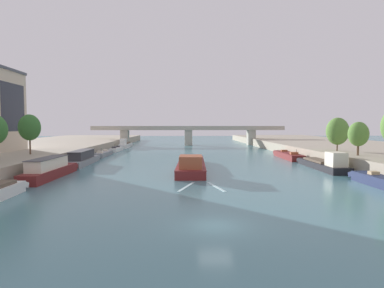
{
  "coord_description": "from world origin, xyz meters",
  "views": [
    {
      "loc": [
        -2.48,
        -23.19,
        7.44
      ],
      "look_at": [
        0.0,
        53.78,
        2.9
      ],
      "focal_mm": 29.92,
      "sensor_mm": 36.0,
      "label": 1
    }
  ],
  "objects_px": {
    "moored_boat_left_lone": "(50,169)",
    "tree_left_second": "(30,128)",
    "moored_boat_left_second": "(83,158)",
    "moored_boat_right_second": "(288,155)",
    "tree_right_second": "(338,131)",
    "moored_boat_right_gap_after": "(324,164)",
    "tree_right_midway": "(358,134)",
    "moored_boat_left_near": "(104,154)",
    "moored_boat_left_far": "(117,149)",
    "bridge_far": "(188,133)",
    "moored_boat_left_end": "(125,145)",
    "barge_midriver": "(191,164)"
  },
  "relations": [
    {
      "from": "moored_boat_left_lone",
      "to": "tree_left_second",
      "type": "distance_m",
      "value": 13.99
    },
    {
      "from": "moored_boat_left_lone",
      "to": "moored_boat_left_second",
      "type": "xyz_separation_m",
      "value": [
        -0.22,
        15.73,
        -0.09
      ]
    },
    {
      "from": "moored_boat_right_second",
      "to": "tree_right_second",
      "type": "bearing_deg",
      "value": -58.73
    },
    {
      "from": "moored_boat_right_gap_after",
      "to": "moored_boat_right_second",
      "type": "distance_m",
      "value": 17.91
    },
    {
      "from": "moored_boat_right_gap_after",
      "to": "tree_right_midway",
      "type": "distance_m",
      "value": 7.31
    },
    {
      "from": "moored_boat_left_near",
      "to": "moored_boat_left_far",
      "type": "relative_size",
      "value": 1.21
    },
    {
      "from": "tree_right_second",
      "to": "tree_right_midway",
      "type": "bearing_deg",
      "value": -95.71
    },
    {
      "from": "moored_boat_right_gap_after",
      "to": "moored_boat_right_second",
      "type": "bearing_deg",
      "value": 90.35
    },
    {
      "from": "moored_boat_left_second",
      "to": "tree_right_midway",
      "type": "distance_m",
      "value": 49.15
    },
    {
      "from": "moored_boat_left_far",
      "to": "bridge_far",
      "type": "xyz_separation_m",
      "value": [
        21.18,
        27.18,
        4.12
      ]
    },
    {
      "from": "moored_boat_left_near",
      "to": "moored_boat_left_far",
      "type": "xyz_separation_m",
      "value": [
        0.32,
        14.04,
        0.03
      ]
    },
    {
      "from": "moored_boat_left_far",
      "to": "moored_boat_left_end",
      "type": "xyz_separation_m",
      "value": [
        -0.01,
        14.47,
        0.4
      ]
    },
    {
      "from": "moored_boat_right_gap_after",
      "to": "tree_right_midway",
      "type": "relative_size",
      "value": 3.02
    },
    {
      "from": "moored_boat_right_gap_after",
      "to": "moored_boat_left_lone",
      "type": "bearing_deg",
      "value": -169.89
    },
    {
      "from": "barge_midriver",
      "to": "tree_right_midway",
      "type": "bearing_deg",
      "value": -1.66
    },
    {
      "from": "tree_right_second",
      "to": "moored_boat_right_second",
      "type": "bearing_deg",
      "value": 121.27
    },
    {
      "from": "moored_boat_left_lone",
      "to": "moored_boat_left_near",
      "type": "distance_m",
      "value": 32.6
    },
    {
      "from": "moored_boat_left_second",
      "to": "moored_boat_left_near",
      "type": "relative_size",
      "value": 1.25
    },
    {
      "from": "barge_midriver",
      "to": "moored_boat_left_lone",
      "type": "xyz_separation_m",
      "value": [
        -20.19,
        -7.25,
        0.28
      ]
    },
    {
      "from": "moored_boat_left_lone",
      "to": "moored_boat_left_end",
      "type": "bearing_deg",
      "value": 90.09
    },
    {
      "from": "moored_boat_left_far",
      "to": "moored_boat_right_gap_after",
      "type": "distance_m",
      "value": 57.86
    },
    {
      "from": "moored_boat_right_second",
      "to": "tree_left_second",
      "type": "distance_m",
      "value": 52.64
    },
    {
      "from": "barge_midriver",
      "to": "moored_boat_left_near",
      "type": "xyz_separation_m",
      "value": [
        -20.58,
        25.34,
        -0.41
      ]
    },
    {
      "from": "moored_boat_left_end",
      "to": "tree_right_midway",
      "type": "bearing_deg",
      "value": -48.77
    },
    {
      "from": "moored_boat_left_lone",
      "to": "moored_boat_left_far",
      "type": "xyz_separation_m",
      "value": [
        -0.08,
        46.63,
        -0.67
      ]
    },
    {
      "from": "moored_boat_left_second",
      "to": "tree_left_second",
      "type": "distance_m",
      "value": 10.82
    },
    {
      "from": "tree_left_second",
      "to": "tree_right_second",
      "type": "distance_m",
      "value": 56.39
    },
    {
      "from": "barge_midriver",
      "to": "tree_left_second",
      "type": "height_order",
      "value": "tree_left_second"
    },
    {
      "from": "tree_left_second",
      "to": "bridge_far",
      "type": "height_order",
      "value": "tree_left_second"
    },
    {
      "from": "bridge_far",
      "to": "tree_right_second",
      "type": "bearing_deg",
      "value": -64.74
    },
    {
      "from": "moored_boat_left_second",
      "to": "barge_midriver",
      "type": "bearing_deg",
      "value": -22.56
    },
    {
      "from": "tree_right_midway",
      "to": "bridge_far",
      "type": "xyz_separation_m",
      "value": [
        -26.71,
        67.36,
        -1.29
      ]
    },
    {
      "from": "moored_boat_left_lone",
      "to": "bridge_far",
      "type": "bearing_deg",
      "value": 74.05
    },
    {
      "from": "moored_boat_left_lone",
      "to": "tree_left_second",
      "type": "height_order",
      "value": "tree_left_second"
    },
    {
      "from": "tree_right_second",
      "to": "moored_boat_left_lone",
      "type": "bearing_deg",
      "value": -162.52
    },
    {
      "from": "moored_boat_left_second",
      "to": "moored_boat_right_gap_after",
      "type": "distance_m",
      "value": 43.61
    },
    {
      "from": "moored_boat_left_second",
      "to": "tree_left_second",
      "type": "relative_size",
      "value": 2.27
    },
    {
      "from": "moored_boat_left_near",
      "to": "moored_boat_right_gap_after",
      "type": "distance_m",
      "value": 49.76
    },
    {
      "from": "moored_boat_left_lone",
      "to": "moored_boat_right_second",
      "type": "distance_m",
      "value": 49.58
    },
    {
      "from": "moored_boat_right_second",
      "to": "barge_midriver",
      "type": "bearing_deg",
      "value": -140.73
    },
    {
      "from": "moored_boat_left_far",
      "to": "tree_left_second",
      "type": "bearing_deg",
      "value": -101.49
    },
    {
      "from": "moored_boat_left_second",
      "to": "tree_right_midway",
      "type": "bearing_deg",
      "value": -10.93
    },
    {
      "from": "moored_boat_right_second",
      "to": "tree_left_second",
      "type": "bearing_deg",
      "value": -163.07
    },
    {
      "from": "moored_boat_left_near",
      "to": "moored_boat_right_gap_after",
      "type": "xyz_separation_m",
      "value": [
        43.02,
        -24.99,
        0.41
      ]
    },
    {
      "from": "moored_boat_right_second",
      "to": "moored_boat_left_lone",
      "type": "bearing_deg",
      "value": -149.04
    },
    {
      "from": "moored_boat_right_gap_after",
      "to": "moored_boat_right_second",
      "type": "height_order",
      "value": "moored_boat_right_gap_after"
    },
    {
      "from": "moored_boat_left_far",
      "to": "barge_midriver",
      "type": "bearing_deg",
      "value": -62.76
    },
    {
      "from": "barge_midriver",
      "to": "bridge_far",
      "type": "bearing_deg",
      "value": 89.22
    },
    {
      "from": "tree_left_second",
      "to": "tree_right_second",
      "type": "relative_size",
      "value": 1.06
    },
    {
      "from": "moored_boat_left_near",
      "to": "bridge_far",
      "type": "distance_m",
      "value": 46.67
    }
  ]
}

